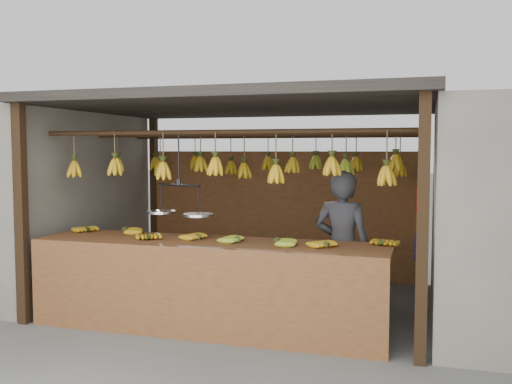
% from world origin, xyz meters
% --- Properties ---
extents(ground, '(80.00, 80.00, 0.00)m').
position_xyz_m(ground, '(0.00, 0.00, 0.00)').
color(ground, '#5B5B57').
extents(stall, '(4.30, 3.30, 2.40)m').
position_xyz_m(stall, '(0.00, 0.33, 1.97)').
color(stall, black).
rests_on(stall, ground).
extents(counter, '(3.62, 0.82, 0.96)m').
position_xyz_m(counter, '(-0.06, -1.23, 0.71)').
color(counter, brown).
rests_on(counter, ground).
extents(hanging_bananas, '(3.59, 2.23, 0.39)m').
position_xyz_m(hanging_bananas, '(-0.01, -0.00, 1.62)').
color(hanging_bananas, '#BC8C14').
rests_on(hanging_bananas, ground).
extents(balance_scale, '(0.79, 0.45, 0.86)m').
position_xyz_m(balance_scale, '(-0.44, -1.00, 1.20)').
color(balance_scale, black).
rests_on(balance_scale, ground).
extents(vendor, '(0.64, 0.46, 1.61)m').
position_xyz_m(vendor, '(1.20, -0.60, 0.81)').
color(vendor, '#262628').
rests_on(vendor, ground).
extents(bag_bundles, '(0.08, 0.26, 1.22)m').
position_xyz_m(bag_bundles, '(1.94, 1.35, 0.99)').
color(bag_bundles, '#199926').
rests_on(bag_bundles, ground).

